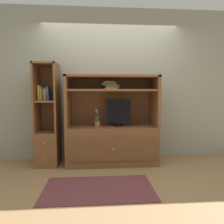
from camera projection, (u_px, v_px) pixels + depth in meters
name	position (u px, v px, depth m)	size (l,w,h in m)	color
ground_plane	(114.00, 171.00, 3.21)	(8.00, 8.00, 0.00)	#99754C
painted_rear_wall	(110.00, 85.00, 3.83)	(6.00, 0.10, 2.80)	gray
area_rug	(99.00, 189.00, 2.60)	(1.42, 0.77, 0.01)	brown
media_console	(112.00, 135.00, 3.57)	(1.57, 0.63, 1.54)	brown
tv_monitor	(118.00, 112.00, 3.51)	(0.44, 0.17, 0.48)	black
potted_plant	(97.00, 123.00, 3.49)	(0.12, 0.11, 0.30)	#B26642
magazine_stack	(110.00, 86.00, 3.48)	(0.31, 0.35, 0.13)	gold
bookshelf_tall	(48.00, 131.00, 3.48)	(0.38, 0.48, 1.74)	brown
upright_book_row	(44.00, 94.00, 3.41)	(0.18, 0.18, 0.25)	gold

